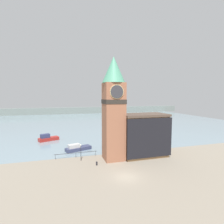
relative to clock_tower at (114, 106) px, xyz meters
The scene contains 10 objects.
ground_plane 14.55m from the clock_tower, 92.36° to the right, with size 160.00×160.00×0.00m, color gray.
water 64.56m from the clock_tower, 90.32° to the left, with size 160.00×120.00×0.00m.
far_shoreline 103.90m from the clock_tower, 90.20° to the left, with size 180.00×3.00×5.00m.
pier_railing 13.63m from the clock_tower, 157.43° to the left, with size 9.39×0.08×1.09m.
clock_tower is the anchor object (origin of this frame).
pier_building 9.94m from the clock_tower, ahead, with size 10.42×6.20×9.68m.
boat_near 15.48m from the clock_tower, 130.32° to the left, with size 6.77×4.03×1.73m.
boat_far 27.72m from the clock_tower, 125.77° to the left, with size 6.28×4.31×2.18m.
mooring_bollard_near 12.20m from the clock_tower, 150.31° to the right, with size 0.34×0.34×0.78m.
lamp_post 11.51m from the clock_tower, behind, with size 0.32×0.32×3.54m.
Camera 1 is at (-10.39, -26.67, 13.63)m, focal length 28.00 mm.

